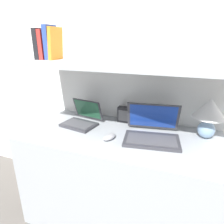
{
  "coord_description": "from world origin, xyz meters",
  "views": [
    {
      "loc": [
        0.4,
        -0.91,
        1.41
      ],
      "look_at": [
        -0.06,
        0.32,
        0.94
      ],
      "focal_mm": 32.0,
      "sensor_mm": 36.0,
      "label": 1
    }
  ],
  "objects_px": {
    "book_orange": "(55,43)",
    "table_lamp": "(209,113)",
    "laptop_large": "(152,132)",
    "laptop_small": "(82,119)",
    "computer_mouse": "(109,137)",
    "router_box": "(125,115)",
    "book_red": "(46,45)",
    "book_black": "(41,44)",
    "book_blue": "(51,43)"
  },
  "relations": [
    {
      "from": "computer_mouse",
      "to": "router_box",
      "type": "xyz_separation_m",
      "value": [
        0.02,
        0.33,
        0.05
      ]
    },
    {
      "from": "laptop_small",
      "to": "book_orange",
      "type": "height_order",
      "value": "book_orange"
    },
    {
      "from": "book_red",
      "to": "book_black",
      "type": "bearing_deg",
      "value": 180.0
    },
    {
      "from": "book_orange",
      "to": "laptop_small",
      "type": "bearing_deg",
      "value": 0.21
    },
    {
      "from": "router_box",
      "to": "book_blue",
      "type": "distance_m",
      "value": 0.8
    },
    {
      "from": "book_orange",
      "to": "table_lamp",
      "type": "bearing_deg",
      "value": 4.93
    },
    {
      "from": "book_black",
      "to": "book_blue",
      "type": "relative_size",
      "value": 0.91
    },
    {
      "from": "table_lamp",
      "to": "computer_mouse",
      "type": "bearing_deg",
      "value": -157.39
    },
    {
      "from": "book_black",
      "to": "book_red",
      "type": "distance_m",
      "value": 0.04
    },
    {
      "from": "table_lamp",
      "to": "book_blue",
      "type": "bearing_deg",
      "value": -175.25
    },
    {
      "from": "table_lamp",
      "to": "book_black",
      "type": "bearing_deg",
      "value": -175.58
    },
    {
      "from": "computer_mouse",
      "to": "book_orange",
      "type": "distance_m",
      "value": 0.79
    },
    {
      "from": "book_blue",
      "to": "book_orange",
      "type": "relative_size",
      "value": 1.05
    },
    {
      "from": "book_black",
      "to": "book_red",
      "type": "bearing_deg",
      "value": 0.0
    },
    {
      "from": "laptop_large",
      "to": "laptop_small",
      "type": "bearing_deg",
      "value": 175.01
    },
    {
      "from": "router_box",
      "to": "book_black",
      "type": "bearing_deg",
      "value": -164.83
    },
    {
      "from": "router_box",
      "to": "book_blue",
      "type": "bearing_deg",
      "value": -162.54
    },
    {
      "from": "table_lamp",
      "to": "book_black",
      "type": "height_order",
      "value": "book_black"
    },
    {
      "from": "laptop_small",
      "to": "laptop_large",
      "type": "bearing_deg",
      "value": -4.99
    },
    {
      "from": "book_black",
      "to": "book_orange",
      "type": "xyz_separation_m",
      "value": [
        0.13,
        0.0,
        0.0
      ]
    },
    {
      "from": "laptop_large",
      "to": "router_box",
      "type": "relative_size",
      "value": 3.21
    },
    {
      "from": "book_red",
      "to": "book_orange",
      "type": "relative_size",
      "value": 0.92
    },
    {
      "from": "book_red",
      "to": "table_lamp",
      "type": "bearing_deg",
      "value": 4.57
    },
    {
      "from": "table_lamp",
      "to": "book_orange",
      "type": "bearing_deg",
      "value": -175.07
    },
    {
      "from": "router_box",
      "to": "book_blue",
      "type": "relative_size",
      "value": 0.53
    },
    {
      "from": "laptop_large",
      "to": "laptop_small",
      "type": "distance_m",
      "value": 0.57
    },
    {
      "from": "table_lamp",
      "to": "book_red",
      "type": "xyz_separation_m",
      "value": [
        -1.19,
        -0.09,
        0.42
      ]
    },
    {
      "from": "laptop_large",
      "to": "laptop_small",
      "type": "xyz_separation_m",
      "value": [
        -0.57,
        0.05,
        -0.01
      ]
    },
    {
      "from": "laptop_large",
      "to": "book_black",
      "type": "height_order",
      "value": "book_black"
    },
    {
      "from": "book_red",
      "to": "book_orange",
      "type": "xyz_separation_m",
      "value": [
        0.09,
        0.0,
        0.01
      ]
    },
    {
      "from": "laptop_large",
      "to": "book_orange",
      "type": "height_order",
      "value": "book_orange"
    },
    {
      "from": "book_black",
      "to": "book_red",
      "type": "relative_size",
      "value": 1.04
    },
    {
      "from": "book_orange",
      "to": "book_blue",
      "type": "bearing_deg",
      "value": 180.0
    },
    {
      "from": "laptop_small",
      "to": "book_blue",
      "type": "bearing_deg",
      "value": -179.83
    },
    {
      "from": "book_blue",
      "to": "book_orange",
      "type": "height_order",
      "value": "book_blue"
    },
    {
      "from": "book_black",
      "to": "book_red",
      "type": "xyz_separation_m",
      "value": [
        0.04,
        0.0,
        -0.0
      ]
    },
    {
      "from": "book_black",
      "to": "book_blue",
      "type": "xyz_separation_m",
      "value": [
        0.09,
        0.0,
        0.01
      ]
    },
    {
      "from": "router_box",
      "to": "laptop_large",
      "type": "bearing_deg",
      "value": -40.59
    },
    {
      "from": "router_box",
      "to": "book_orange",
      "type": "distance_m",
      "value": 0.76
    },
    {
      "from": "computer_mouse",
      "to": "book_orange",
      "type": "xyz_separation_m",
      "value": [
        -0.48,
        0.16,
        0.6
      ]
    },
    {
      "from": "laptop_large",
      "to": "computer_mouse",
      "type": "height_order",
      "value": "laptop_large"
    },
    {
      "from": "laptop_small",
      "to": "book_orange",
      "type": "bearing_deg",
      "value": -179.79
    },
    {
      "from": "laptop_large",
      "to": "book_blue",
      "type": "xyz_separation_m",
      "value": [
        -0.8,
        0.05,
        0.57
      ]
    },
    {
      "from": "laptop_large",
      "to": "book_red",
      "type": "xyz_separation_m",
      "value": [
        -0.84,
        0.05,
        0.56
      ]
    },
    {
      "from": "router_box",
      "to": "book_orange",
      "type": "height_order",
      "value": "book_orange"
    },
    {
      "from": "laptop_large",
      "to": "book_orange",
      "type": "bearing_deg",
      "value": 176.28
    },
    {
      "from": "laptop_small",
      "to": "book_blue",
      "type": "relative_size",
      "value": 1.23
    },
    {
      "from": "laptop_large",
      "to": "book_blue",
      "type": "distance_m",
      "value": 0.98
    },
    {
      "from": "table_lamp",
      "to": "computer_mouse",
      "type": "distance_m",
      "value": 0.69
    },
    {
      "from": "table_lamp",
      "to": "laptop_large",
      "type": "height_order",
      "value": "table_lamp"
    }
  ]
}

